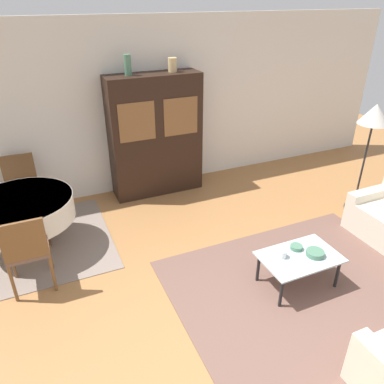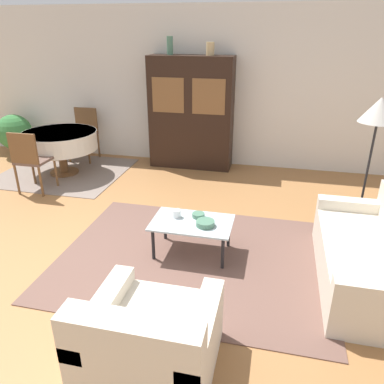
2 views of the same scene
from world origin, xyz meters
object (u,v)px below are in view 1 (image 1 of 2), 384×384
(dining_table, at_px, (23,210))
(bowl_small, at_px, (296,247))
(dining_chair_near, at_px, (27,249))
(vase_tall, at_px, (128,65))
(coffee_table, at_px, (299,259))
(display_cabinet, at_px, (155,136))
(dining_chair_far, at_px, (21,184))
(vase_short, at_px, (172,65))
(cup, at_px, (282,254))
(bowl, at_px, (315,253))
(floor_lamp, at_px, (374,119))

(dining_table, bearing_deg, bowl_small, -33.29)
(dining_chair_near, xyz_separation_m, vase_tall, (1.69, 1.74, 1.50))
(coffee_table, height_order, display_cabinet, display_cabinet)
(dining_chair_far, bearing_deg, vase_tall, -177.36)
(dining_table, xyz_separation_m, vase_short, (2.37, 0.91, 1.43))
(cup, distance_m, vase_tall, 3.33)
(cup, distance_m, bowl_small, 0.24)
(dining_chair_near, bearing_deg, dining_chair_far, 90.00)
(display_cabinet, distance_m, vase_tall, 1.16)
(dining_chair_near, xyz_separation_m, dining_chair_far, (0.00, 1.66, 0.00))
(bowl, xyz_separation_m, bowl_small, (-0.11, 0.18, -0.01))
(dining_chair_far, bearing_deg, bowl_small, 136.27)
(coffee_table, relative_size, bowl, 4.45)
(bowl_small, bearing_deg, coffee_table, -109.51)
(cup, relative_size, bowl, 0.48)
(dining_chair_far, bearing_deg, display_cabinet, -177.85)
(dining_chair_near, bearing_deg, floor_lamp, -0.89)
(coffee_table, height_order, dining_chair_near, dining_chair_near)
(dining_chair_far, relative_size, cup, 10.05)
(bowl, relative_size, bowl_small, 1.43)
(coffee_table, distance_m, bowl, 0.18)
(cup, bearing_deg, floor_lamp, 24.98)
(coffee_table, bearing_deg, vase_tall, 109.97)
(dining_chair_far, distance_m, bowl_small, 3.84)
(dining_chair_far, distance_m, vase_short, 2.78)
(floor_lamp, distance_m, vase_tall, 3.51)
(bowl, bearing_deg, coffee_table, 160.39)
(display_cabinet, relative_size, dining_chair_near, 2.02)
(cup, bearing_deg, coffee_table, -19.28)
(dining_chair_far, height_order, vase_short, vase_short)
(dining_table, xyz_separation_m, bowl_small, (2.77, -1.82, -0.16))
(display_cabinet, distance_m, bowl, 3.07)
(coffee_table, relative_size, dining_chair_near, 0.92)
(display_cabinet, height_order, dining_chair_far, display_cabinet)
(coffee_table, distance_m, bowl_small, 0.15)
(dining_table, relative_size, bowl, 6.25)
(display_cabinet, bearing_deg, dining_chair_near, -139.71)
(dining_chair_near, height_order, bowl, dining_chair_near)
(dining_chair_far, relative_size, bowl, 4.82)
(bowl, bearing_deg, dining_chair_far, 135.55)
(floor_lamp, bearing_deg, dining_chair_near, 179.11)
(coffee_table, relative_size, dining_chair_far, 0.92)
(coffee_table, bearing_deg, bowl, -19.61)
(floor_lamp, xyz_separation_m, bowl, (-1.74, -1.10, -1.00))
(dining_chair_far, bearing_deg, vase_short, -178.11)
(coffee_table, bearing_deg, vase_short, 97.20)
(dining_chair_far, distance_m, bowl, 4.04)
(bowl_small, bearing_deg, vase_short, 98.42)
(dining_table, bearing_deg, floor_lamp, -11.04)
(dining_chair_near, height_order, vase_tall, vase_tall)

